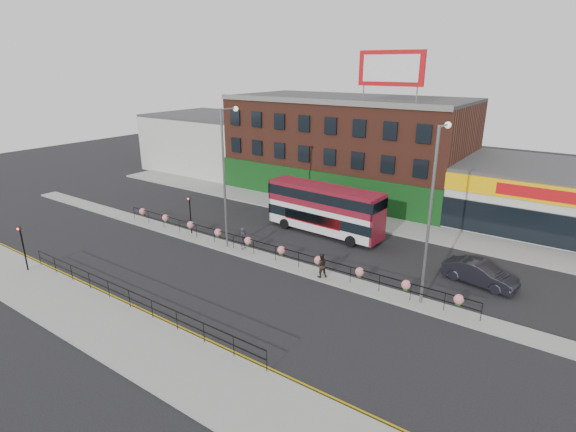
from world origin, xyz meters
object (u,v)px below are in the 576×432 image
Objects in this scene: pedestrian_b at (321,265)px; lamp_column_east at (433,202)px; double_decker_bus at (325,205)px; pedestrian_a at (243,238)px; car at (480,273)px; lamp_column_west at (226,167)px.

lamp_column_east is (6.59, 0.78, 5.32)m from pedestrian_b.
double_decker_bus is 13.16m from lamp_column_east.
lamp_column_east is at bearing -91.85° from pedestrian_a.
double_decker_bus is 6.07× the size of pedestrian_b.
double_decker_bus reaches higher than pedestrian_a.
lamp_column_west reaches higher than car.
pedestrian_b is at bearing -3.98° from lamp_column_west.
lamp_column_west is (-1.35, -0.12, 5.36)m from pedestrian_a.
double_decker_bus is 7.55m from pedestrian_a.
lamp_column_east is (10.72, -6.62, 3.80)m from double_decker_bus.
lamp_column_west reaches higher than lamp_column_east.
pedestrian_a is 5.53m from lamp_column_west.
car is at bearing -9.41° from double_decker_bus.
pedestrian_a is 1.00× the size of pedestrian_b.
lamp_column_east is (13.88, 0.06, 5.32)m from pedestrian_a.
pedestrian_b is 0.16× the size of lamp_column_west.
pedestrian_b is (-8.77, -5.26, 0.24)m from car.
pedestrian_b is at bearing 131.12° from car.
lamp_column_west is (-8.64, 0.60, 5.37)m from pedestrian_b.
double_decker_bus is 13.19m from car.
lamp_column_east reaches higher than double_decker_bus.
double_decker_bus is at bearing 56.44° from lamp_column_west.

